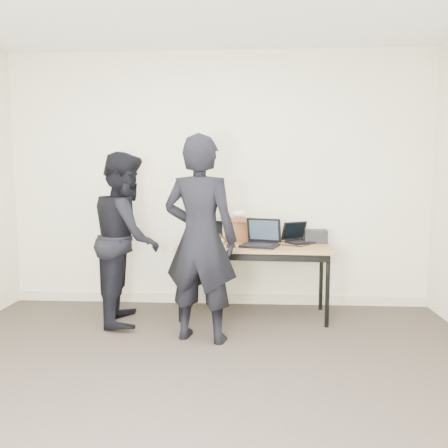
# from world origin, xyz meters

# --- Properties ---
(room) EXTENTS (4.60, 4.60, 2.80)m
(room) POSITION_xyz_m (0.00, 0.00, 1.35)
(room) COLOR #39312C
(room) RESTS_ON ground
(desk) EXTENTS (1.53, 0.73, 0.72)m
(desk) POSITION_xyz_m (0.38, 1.82, 0.66)
(desk) COLOR olive
(desk) RESTS_ON ground
(laptop_beige) EXTENTS (0.33, 0.33, 0.24)m
(laptop_beige) POSITION_xyz_m (-0.07, 1.86, 0.77)
(laptop_beige) COLOR beige
(laptop_beige) RESTS_ON desk
(laptop_center) EXTENTS (0.42, 0.41, 0.26)m
(laptop_center) POSITION_xyz_m (0.45, 1.77, 0.78)
(laptop_center) COLOR black
(laptop_center) RESTS_ON desk
(laptop_right) EXTENTS (0.38, 0.38, 0.21)m
(laptop_right) POSITION_xyz_m (0.84, 2.00, 0.77)
(laptop_right) COLOR black
(laptop_right) RESTS_ON desk
(leather_satchel) EXTENTS (0.38, 0.22, 0.25)m
(leather_satchel) POSITION_xyz_m (0.21, 2.05, 0.85)
(leather_satchel) COLOR brown
(leather_satchel) RESTS_ON desk
(tissue) EXTENTS (0.14, 0.12, 0.08)m
(tissue) POSITION_xyz_m (0.24, 2.05, 1.00)
(tissue) COLOR white
(tissue) RESTS_ON leather_satchel
(equipment_box) EXTENTS (0.23, 0.20, 0.13)m
(equipment_box) POSITION_xyz_m (1.02, 2.01, 0.78)
(equipment_box) COLOR black
(equipment_box) RESTS_ON desk
(power_brick) EXTENTS (0.08, 0.05, 0.03)m
(power_brick) POSITION_xyz_m (0.17, 1.65, 0.74)
(power_brick) COLOR black
(power_brick) RESTS_ON desk
(cables) EXTENTS (1.16, 0.42, 0.01)m
(cables) POSITION_xyz_m (0.43, 1.82, 0.72)
(cables) COLOR silver
(cables) RESTS_ON desk
(person_typist) EXTENTS (0.71, 0.55, 1.74)m
(person_typist) POSITION_xyz_m (-0.08, 1.16, 0.87)
(person_typist) COLOR black
(person_typist) RESTS_ON ground
(person_observer) EXTENTS (0.75, 0.89, 1.62)m
(person_observer) POSITION_xyz_m (-0.83, 1.62, 0.81)
(person_observer) COLOR black
(person_observer) RESTS_ON ground
(baseboard) EXTENTS (4.50, 0.03, 0.10)m
(baseboard) POSITION_xyz_m (0.00, 2.23, 0.05)
(baseboard) COLOR beige
(baseboard) RESTS_ON ground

